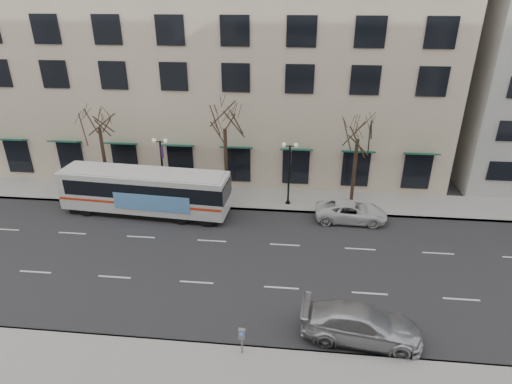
# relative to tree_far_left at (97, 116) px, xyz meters

# --- Properties ---
(ground) EXTENTS (160.00, 160.00, 0.00)m
(ground) POSITION_rel_tree_far_left_xyz_m (10.00, -8.80, -6.70)
(ground) COLOR black
(ground) RESTS_ON ground
(sidewalk_far) EXTENTS (80.00, 4.00, 0.15)m
(sidewalk_far) POSITION_rel_tree_far_left_xyz_m (15.00, 0.20, -6.62)
(sidewalk_far) COLOR gray
(sidewalk_far) RESTS_ON ground
(building_hotel) EXTENTS (40.00, 20.00, 24.00)m
(building_hotel) POSITION_rel_tree_far_left_xyz_m (8.00, 12.20, 5.30)
(building_hotel) COLOR #C5B396
(building_hotel) RESTS_ON ground
(tree_far_left) EXTENTS (3.60, 3.60, 8.34)m
(tree_far_left) POSITION_rel_tree_far_left_xyz_m (0.00, 0.00, 0.00)
(tree_far_left) COLOR black
(tree_far_left) RESTS_ON ground
(tree_far_mid) EXTENTS (3.60, 3.60, 8.55)m
(tree_far_mid) POSITION_rel_tree_far_left_xyz_m (10.00, 0.00, 0.21)
(tree_far_mid) COLOR black
(tree_far_mid) RESTS_ON ground
(tree_far_right) EXTENTS (3.60, 3.60, 8.06)m
(tree_far_right) POSITION_rel_tree_far_left_xyz_m (20.00, 0.00, -0.28)
(tree_far_right) COLOR black
(tree_far_right) RESTS_ON ground
(lamp_post_left) EXTENTS (1.22, 0.45, 5.21)m
(lamp_post_left) POSITION_rel_tree_far_left_xyz_m (5.01, -0.60, -3.75)
(lamp_post_left) COLOR black
(lamp_post_left) RESTS_ON ground
(lamp_post_right) EXTENTS (1.22, 0.45, 5.21)m
(lamp_post_right) POSITION_rel_tree_far_left_xyz_m (15.01, -0.60, -3.75)
(lamp_post_right) COLOR black
(lamp_post_right) RESTS_ON ground
(city_bus) EXTENTS (12.83, 3.66, 3.44)m
(city_bus) POSITION_rel_tree_far_left_xyz_m (4.39, -3.01, -4.82)
(city_bus) COLOR silver
(city_bus) RESTS_ON ground
(silver_car) EXTENTS (6.06, 2.97, 1.70)m
(silver_car) POSITION_rel_tree_far_left_xyz_m (19.04, -14.60, -5.85)
(silver_car) COLOR #B0B1B8
(silver_car) RESTS_ON ground
(white_pickup) EXTENTS (5.28, 2.51, 1.46)m
(white_pickup) POSITION_rel_tree_far_left_xyz_m (19.71, -2.60, -5.97)
(white_pickup) COLOR silver
(white_pickup) RESTS_ON ground
(pay_station) EXTENTS (0.32, 0.23, 1.41)m
(pay_station) POSITION_rel_tree_far_left_xyz_m (13.40, -16.28, -5.53)
(pay_station) COLOR gray
(pay_station) RESTS_ON sidewalk_near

